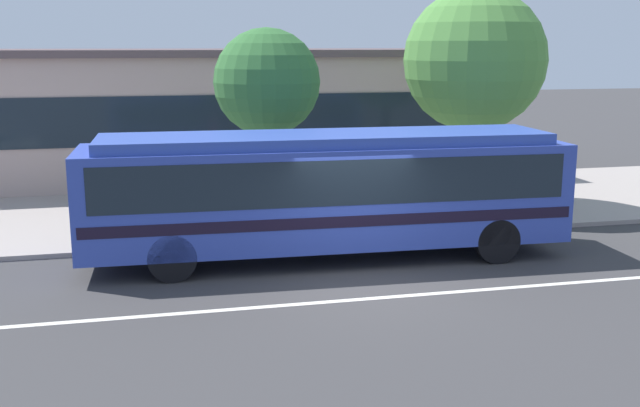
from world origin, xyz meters
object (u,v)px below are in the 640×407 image
Objects in this scene: transit_bus at (327,187)px; street_tree_mid_block at (475,60)px; street_tree_near_stop at (267,83)px; pedestrian_waiting_near_sign at (398,189)px; pedestrian_walking_along_curb at (262,193)px; bus_stop_sign at (429,170)px.

street_tree_mid_block is (5.37, 4.29, 2.65)m from transit_bus.
street_tree_near_stop is 0.81× the size of street_tree_mid_block.
street_tree_mid_block is (2.96, 2.14, 3.22)m from pedestrian_waiting_near_sign.
pedestrian_walking_along_curb reaches higher than pedestrian_waiting_near_sign.
bus_stop_sign is at bearing 29.74° from transit_bus.
street_tree_near_stop is 6.10m from street_tree_mid_block.
street_tree_mid_block is at bearing 47.92° from bus_stop_sign.
street_tree_mid_block reaches higher than transit_bus.
street_tree_mid_block is at bearing 3.15° from street_tree_near_stop.
bus_stop_sign is at bearing -132.08° from street_tree_mid_block.
bus_stop_sign is at bearing -4.36° from pedestrian_walking_along_curb.
bus_stop_sign is at bearing -30.13° from street_tree_near_stop.
pedestrian_walking_along_curb is at bearing -178.92° from pedestrian_waiting_near_sign.
street_tree_near_stop is at bearing 76.53° from pedestrian_walking_along_curb.
bus_stop_sign is at bearing -29.72° from pedestrian_waiting_near_sign.
transit_bus is 4.58× the size of bus_stop_sign.
pedestrian_waiting_near_sign is (2.41, 2.16, -0.57)m from transit_bus.
street_tree_near_stop is at bearing 149.78° from pedestrian_waiting_near_sign.
pedestrian_walking_along_curb is (-3.55, -0.07, 0.08)m from pedestrian_waiting_near_sign.
street_tree_mid_block is at bearing 35.81° from pedestrian_waiting_near_sign.
bus_stop_sign is 4.86m from street_tree_near_stop.
pedestrian_waiting_near_sign is at bearing 41.81° from transit_bus.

